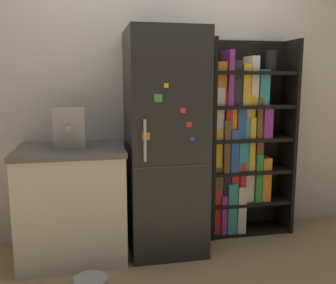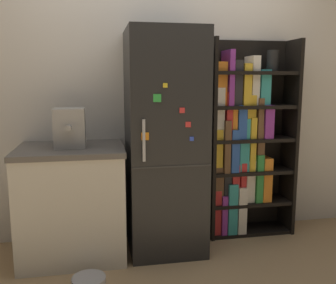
# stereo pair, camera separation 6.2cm
# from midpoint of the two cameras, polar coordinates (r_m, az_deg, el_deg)

# --- Properties ---
(ground_plane) EXTENTS (16.00, 16.00, 0.00)m
(ground_plane) POSITION_cam_midpoint_polar(r_m,az_deg,el_deg) (3.14, 0.55, -16.54)
(ground_plane) COLOR tan
(wall_back) EXTENTS (8.00, 0.05, 2.60)m
(wall_back) POSITION_cam_midpoint_polar(r_m,az_deg,el_deg) (3.29, -1.04, 8.15)
(wall_back) COLOR silver
(wall_back) RESTS_ON ground_plane
(refrigerator) EXTENTS (0.59, 0.65, 1.76)m
(refrigerator) POSITION_cam_midpoint_polar(r_m,az_deg,el_deg) (3.00, 0.07, -0.06)
(refrigerator) COLOR black
(refrigerator) RESTS_ON ground_plane
(bookshelf) EXTENTS (0.77, 0.31, 1.72)m
(bookshelf) POSITION_cam_midpoint_polar(r_m,az_deg,el_deg) (3.38, 11.65, -0.37)
(bookshelf) COLOR black
(bookshelf) RESTS_ON ground_plane
(kitchen_counter) EXTENTS (0.80, 0.67, 0.87)m
(kitchen_counter) POSITION_cam_midpoint_polar(r_m,az_deg,el_deg) (3.05, -13.75, -8.78)
(kitchen_counter) COLOR beige
(kitchen_counter) RESTS_ON ground_plane
(espresso_machine) EXTENTS (0.23, 0.29, 0.30)m
(espresso_machine) POSITION_cam_midpoint_polar(r_m,az_deg,el_deg) (2.92, -14.14, 2.13)
(espresso_machine) COLOR #A5A39E
(espresso_machine) RESTS_ON kitchen_counter
(pet_bowl) EXTENTS (0.23, 0.23, 0.06)m
(pet_bowl) POSITION_cam_midpoint_polar(r_m,az_deg,el_deg) (2.74, -11.31, -20.03)
(pet_bowl) COLOR #B7B7BC
(pet_bowl) RESTS_ON ground_plane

